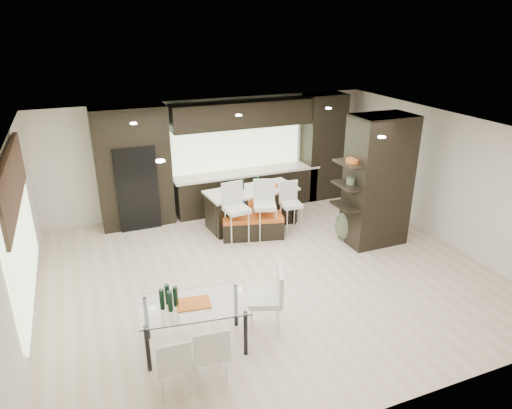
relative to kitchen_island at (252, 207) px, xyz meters
name	(u,v)px	position (x,y,z in m)	size (l,w,h in m)	color
ground	(268,272)	(-0.50, -2.13, -0.43)	(8.00, 8.00, 0.00)	beige
back_wall	(211,155)	(-0.50, 1.37, 0.92)	(8.00, 0.02, 2.70)	silver
left_wall	(18,245)	(-4.50, -2.13, 0.92)	(0.02, 7.00, 2.70)	silver
right_wall	(446,179)	(3.50, -2.13, 0.92)	(0.02, 7.00, 2.70)	silver
ceiling	(270,130)	(-0.50, -2.13, 2.27)	(8.00, 7.00, 0.02)	white
window_left	(22,239)	(-4.46, -1.93, 0.92)	(0.04, 3.20, 1.90)	#B2D199
window_back	(235,145)	(0.10, 1.33, 1.12)	(3.40, 0.04, 1.20)	#B2D199
stone_accent	(12,182)	(-4.43, -1.93, 1.82)	(0.08, 3.00, 0.80)	brown
ceiling_spots	(264,129)	(-0.50, -1.88, 2.25)	(4.00, 3.00, 0.02)	white
back_cabinetry	(235,156)	(0.00, 1.04, 0.92)	(6.80, 0.68, 2.70)	black
refrigerator	(136,185)	(-2.40, 0.99, 0.52)	(0.90, 0.68, 1.90)	black
partition_column	(378,181)	(2.10, -1.73, 0.92)	(1.20, 0.80, 2.70)	black
kitchen_island	(252,207)	(0.00, 0.00, 0.00)	(2.05, 0.88, 0.85)	black
stool_left	(237,220)	(-0.63, -0.77, 0.10)	(0.47, 0.47, 1.06)	beige
stool_mid	(265,216)	(0.00, -0.77, 0.09)	(0.46, 0.46, 1.03)	beige
stool_right	(291,213)	(0.63, -0.75, 0.04)	(0.42, 0.42, 0.94)	beige
bench	(253,226)	(-0.22, -0.62, -0.18)	(1.31, 0.50, 0.50)	black
floor_vase	(348,211)	(1.60, -1.48, 0.24)	(0.49, 0.49, 1.33)	#4B583F
dining_table	(195,325)	(-2.30, -3.65, -0.07)	(1.49, 0.84, 0.72)	white
chair_near	(209,354)	(-2.30, -4.37, 0.00)	(0.46, 0.46, 0.85)	beige
chair_far	(173,365)	(-2.76, -4.36, -0.03)	(0.43, 0.43, 0.79)	beige
chair_end	(265,303)	(-1.22, -3.65, 0.04)	(0.51, 0.51, 0.94)	beige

